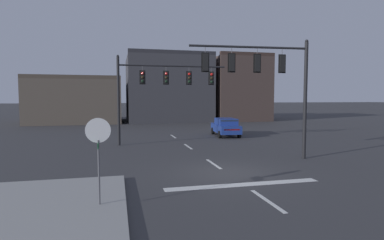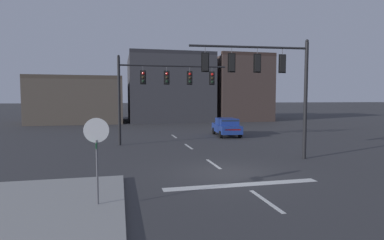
{
  "view_description": "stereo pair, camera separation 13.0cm",
  "coord_description": "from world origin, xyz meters",
  "px_view_note": "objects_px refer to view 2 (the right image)",
  "views": [
    {
      "loc": [
        -4.85,
        -13.38,
        3.44
      ],
      "look_at": [
        -0.82,
        3.39,
        2.22
      ],
      "focal_mm": 29.26,
      "sensor_mm": 36.0,
      "label": 1
    },
    {
      "loc": [
        -4.72,
        -13.41,
        3.44
      ],
      "look_at": [
        -0.82,
        3.39,
        2.22
      ],
      "focal_mm": 29.26,
      "sensor_mm": 36.0,
      "label": 2
    }
  ],
  "objects_px": {
    "signal_mast_far_side": "(158,83)",
    "stop_sign": "(97,140)",
    "signal_mast_near_side": "(267,74)",
    "car_lot_nearside": "(227,127)"
  },
  "relations": [
    {
      "from": "signal_mast_near_side",
      "to": "car_lot_nearside",
      "type": "bearing_deg",
      "value": 81.98
    },
    {
      "from": "signal_mast_far_side",
      "to": "stop_sign",
      "type": "bearing_deg",
      "value": -104.96
    },
    {
      "from": "signal_mast_far_side",
      "to": "car_lot_nearside",
      "type": "height_order",
      "value": "signal_mast_far_side"
    },
    {
      "from": "signal_mast_near_side",
      "to": "car_lot_nearside",
      "type": "xyz_separation_m",
      "value": [
        1.52,
        10.8,
        -3.87
      ]
    },
    {
      "from": "signal_mast_near_side",
      "to": "signal_mast_far_side",
      "type": "xyz_separation_m",
      "value": [
        -5.05,
        7.24,
        -0.23
      ]
    },
    {
      "from": "stop_sign",
      "to": "car_lot_nearside",
      "type": "distance_m",
      "value": 19.55
    },
    {
      "from": "stop_sign",
      "to": "car_lot_nearside",
      "type": "height_order",
      "value": "stop_sign"
    },
    {
      "from": "stop_sign",
      "to": "car_lot_nearside",
      "type": "bearing_deg",
      "value": 58.89
    },
    {
      "from": "signal_mast_far_side",
      "to": "car_lot_nearside",
      "type": "relative_size",
      "value": 1.75
    },
    {
      "from": "car_lot_nearside",
      "to": "stop_sign",
      "type": "bearing_deg",
      "value": -121.11
    }
  ]
}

